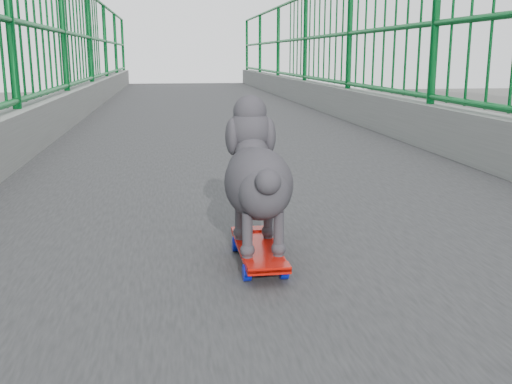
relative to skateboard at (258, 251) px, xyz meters
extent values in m
cube|color=#2D2D2F|center=(0.18, 0.29, -0.29)|extent=(3.00, 24.00, 0.50)
cube|color=slate|center=(0.18, 9.29, -3.79)|extent=(1.20, 1.20, 6.50)
cylinder|color=#0C6F2B|center=(-1.22, 10.29, 0.81)|extent=(0.06, 0.06, 1.10)
cylinder|color=#0C6F2B|center=(1.58, 10.29, 0.81)|extent=(0.06, 0.06, 1.10)
cube|color=red|center=(0.00, 0.00, 0.01)|extent=(0.13, 0.42, 0.01)
cube|color=#99999E|center=(0.00, -0.14, -0.01)|extent=(0.08, 0.03, 0.02)
cylinder|color=#0815B2|center=(-0.05, -0.14, -0.02)|extent=(0.02, 0.05, 0.05)
sphere|color=yellow|center=(-0.05, -0.14, -0.02)|extent=(0.02, 0.02, 0.02)
cylinder|color=#0815B2|center=(0.05, -0.14, -0.02)|extent=(0.02, 0.05, 0.05)
sphere|color=yellow|center=(0.05, -0.14, -0.02)|extent=(0.02, 0.02, 0.02)
cube|color=#99999E|center=(0.00, 0.14, -0.01)|extent=(0.08, 0.03, 0.02)
cylinder|color=#0815B2|center=(-0.05, 0.14, -0.02)|extent=(0.02, 0.05, 0.05)
sphere|color=yellow|center=(-0.05, 0.14, -0.02)|extent=(0.02, 0.02, 0.02)
cylinder|color=#0815B2|center=(0.05, 0.14, -0.02)|extent=(0.02, 0.05, 0.05)
sphere|color=yellow|center=(0.05, 0.14, -0.02)|extent=(0.02, 0.02, 0.02)
ellipsoid|color=#2C2A2F|center=(0.00, 0.00, 0.22)|extent=(0.21, 0.32, 0.22)
sphere|color=#2C2A2F|center=(0.00, 0.18, 0.36)|extent=(0.14, 0.14, 0.14)
sphere|color=black|center=(0.00, 0.28, 0.34)|extent=(0.02, 0.02, 0.02)
sphere|color=#2C2A2F|center=(0.00, -0.18, 0.26)|extent=(0.07, 0.07, 0.07)
cylinder|color=#2C2A2F|center=(-0.05, 0.09, 0.08)|extent=(0.03, 0.03, 0.13)
cylinder|color=#2C2A2F|center=(0.05, 0.09, 0.08)|extent=(0.03, 0.03, 0.13)
cylinder|color=#2C2A2F|center=(-0.05, -0.09, 0.08)|extent=(0.03, 0.03, 0.13)
cylinder|color=#2C2A2F|center=(0.05, -0.09, 0.08)|extent=(0.03, 0.03, 0.13)
camera|label=1|loc=(-0.26, -1.75, 0.60)|focal=42.00mm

